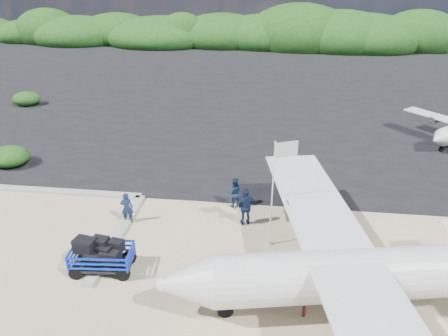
% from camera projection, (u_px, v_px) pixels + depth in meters
% --- Properties ---
extents(ground, '(160.00, 160.00, 0.00)m').
position_uv_depth(ground, '(207.00, 264.00, 17.06)').
color(ground, beige).
extents(asphalt_apron, '(90.00, 50.00, 0.04)m').
position_uv_depth(asphalt_apron, '(250.00, 84.00, 43.69)').
color(asphalt_apron, '#B2B2B2').
rests_on(asphalt_apron, ground).
extents(lagoon, '(9.00, 7.00, 0.40)m').
position_uv_depth(lagoon, '(29.00, 229.00, 19.34)').
color(lagoon, '#B2B2B2').
rests_on(lagoon, ground).
extents(vegetation_band, '(124.00, 8.00, 4.40)m').
position_uv_depth(vegetation_band, '(259.00, 45.00, 65.89)').
color(vegetation_band, '#B2B2B2').
rests_on(vegetation_band, ground).
extents(baggage_cart, '(2.79, 1.73, 1.34)m').
position_uv_depth(baggage_cart, '(104.00, 270.00, 16.69)').
color(baggage_cart, '#0E31D7').
rests_on(baggage_cart, ground).
extents(flagpole, '(1.11, 0.80, 5.12)m').
position_uv_depth(flagpole, '(269.00, 244.00, 18.25)').
color(flagpole, white).
rests_on(flagpole, ground).
extents(signboard, '(1.89, 0.86, 1.61)m').
position_uv_depth(signboard, '(281.00, 308.00, 14.85)').
color(signboard, '#572018').
rests_on(signboard, ground).
extents(crew_a, '(0.67, 0.52, 1.63)m').
position_uv_depth(crew_a, '(127.00, 208.00, 19.53)').
color(crew_a, '#122044').
rests_on(crew_a, ground).
extents(crew_b, '(0.91, 0.77, 1.65)m').
position_uv_depth(crew_b, '(234.00, 193.00, 20.83)').
color(crew_b, '#122044').
rests_on(crew_b, ground).
extents(crew_c, '(1.24, 0.83, 1.96)m').
position_uv_depth(crew_c, '(246.00, 207.00, 19.29)').
color(crew_c, '#122044').
rests_on(crew_c, ground).
extents(aircraft_large, '(19.28, 19.28, 4.94)m').
position_uv_depth(aircraft_large, '(382.00, 100.00, 38.29)').
color(aircraft_large, '#B2B2B2').
rests_on(aircraft_large, ground).
extents(aircraft_small, '(9.76, 9.76, 2.49)m').
position_uv_depth(aircraft_small, '(139.00, 84.00, 43.60)').
color(aircraft_small, '#B2B2B2').
rests_on(aircraft_small, ground).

